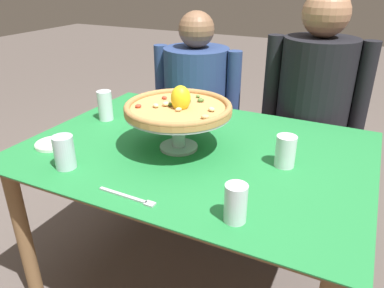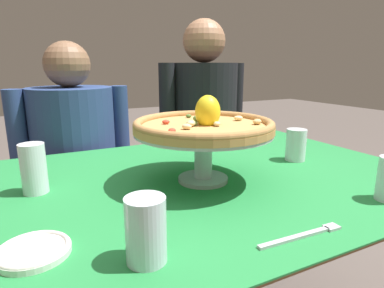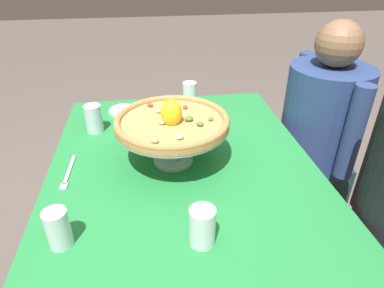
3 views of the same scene
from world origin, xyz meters
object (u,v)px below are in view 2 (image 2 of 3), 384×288
diner_left (76,169)px  pizza_stand (203,144)px  side_plate (33,251)px  water_glass_side_right (296,147)px  diner_right (203,142)px  water_glass_front_left (146,234)px  pizza (204,124)px  dinner_fork (305,235)px  water_glass_side_left (34,172)px

diner_left → pizza_stand: bearing=-69.4°
side_plate → diner_left: bearing=78.7°
water_glass_side_right → diner_right: size_ratio=0.09×
pizza_stand → water_glass_front_left: 0.43m
water_glass_front_left → pizza_stand: bearing=47.7°
pizza → water_glass_front_left: (-0.29, -0.32, -0.12)m
water_glass_side_right → side_plate: 0.91m
water_glass_front_left → dinner_fork: 0.33m
water_glass_front_left → diner_right: 1.24m
pizza → water_glass_side_left: 0.49m
pizza_stand → diner_right: bearing=61.2°
water_glass_front_left → side_plate: bearing=148.5°
pizza_stand → diner_left: size_ratio=0.35×
side_plate → diner_left: diner_left is taller
pizza → pizza_stand: bearing=176.5°
pizza → water_glass_side_right: (0.41, 0.04, -0.12)m
water_glass_side_left → water_glass_front_left: 0.47m
dinner_fork → diner_left: bearing=105.4°
side_plate → dinner_fork: bearing=-19.4°
dinner_fork → water_glass_front_left: bearing=168.5°
pizza → dinner_fork: (0.03, -0.38, -0.17)m
side_plate → water_glass_side_right: bearing=15.7°
water_glass_side_left → diner_left: diner_left is taller
pizza → water_glass_front_left: pizza is taller
water_glass_side_right → dinner_fork: bearing=-131.9°
water_glass_front_left → dinner_fork: size_ratio=0.58×
side_plate → water_glass_side_left: bearing=87.6°
water_glass_side_right → water_glass_side_left: 0.87m
pizza → water_glass_front_left: 0.44m
water_glass_side_left → diner_right: diner_right is taller
dinner_fork → diner_right: 1.16m
pizza → water_glass_front_left: size_ratio=3.38×
diner_right → dinner_fork: bearing=-108.3°
pizza_stand → side_plate: 0.52m
pizza_stand → pizza: 0.06m
pizza_stand → water_glass_side_left: (-0.45, 0.13, -0.06)m
water_glass_side_left → dinner_fork: size_ratio=0.67×
water_glass_side_right → dinner_fork: water_glass_side_right is taller
water_glass_side_left → diner_right: size_ratio=0.11×
water_glass_side_right → pizza_stand: bearing=-174.3°
side_plate → diner_right: bearing=46.9°
water_glass_side_right → diner_left: size_ratio=0.10×
pizza → dinner_fork: size_ratio=1.97×
pizza_stand → water_glass_front_left: (-0.29, -0.32, -0.06)m
pizza_stand → side_plate: size_ratio=3.05×
pizza → water_glass_side_left: (-0.46, 0.13, -0.11)m
dinner_fork → water_glass_side_right: bearing=48.1°
pizza → dinner_fork: 0.42m
side_plate → diner_left: size_ratio=0.11×
water_glass_side_left → water_glass_front_left: (0.17, -0.44, -0.01)m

